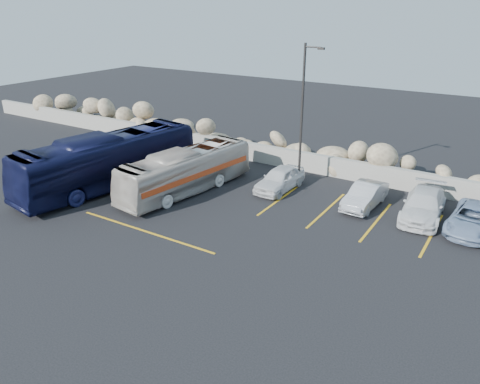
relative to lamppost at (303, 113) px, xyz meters
The scene contains 11 objects.
ground 10.73m from the lamppost, 105.05° to the right, with size 90.00×90.00×0.00m, color black.
seawall 5.14m from the lamppost, 135.63° to the left, with size 60.00×0.40×1.20m, color gray.
riprap_pile 5.40m from the lamppost, 124.63° to the left, with size 54.00×2.80×2.60m, color #887459, non-canonical shape.
parking_lines 6.18m from the lamppost, 62.01° to the right, with size 18.16×9.36×0.01m.
lamppost is the anchor object (origin of this frame).
vintage_bus 7.26m from the lamppost, 139.41° to the right, with size 2.05×8.76×2.44m, color beige.
tour_coach 11.37m from the lamppost, 147.19° to the right, with size 2.61×11.13×3.10m, color #101438.
car_a 3.91m from the lamppost, 116.51° to the right, with size 1.56×3.87×1.32m, color silver.
car_b 5.70m from the lamppost, 13.63° to the right, with size 1.30×3.74×1.23m, color #BABBBF.
car_c 8.03m from the lamppost, ahead, with size 1.85×4.54×1.32m, color silver.
car_d 10.18m from the lamppost, ahead, with size 1.97×4.28×1.19m, color #8096B6.
Camera 1 is at (13.19, -14.07, 10.01)m, focal length 35.00 mm.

